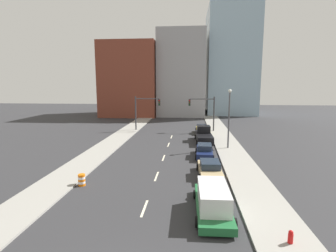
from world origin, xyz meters
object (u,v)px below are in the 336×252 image
traffic_signal_left (143,108)px  fire_hydrant (290,238)px  pickup_truck_black (204,136)px  street_lamp (229,114)px  sedan_navy (204,151)px  traffic_signal_right (206,109)px  sedan_tan (210,169)px  traffic_barrel (82,180)px  box_truck_green (213,200)px  sedan_yellow (202,129)px

traffic_signal_left → fire_hydrant: (13.52, -32.67, -3.52)m
fire_hydrant → pickup_truck_black: (-3.21, 24.28, 0.48)m
street_lamp → sedan_navy: size_ratio=1.57×
traffic_signal_right → sedan_navy: bearing=-93.8°
sedan_tan → traffic_signal_right: bearing=85.4°
traffic_barrel → fire_hydrant: 15.39m
traffic_barrel → box_truck_green: box_truck_green is taller
box_truck_green → street_lamp: bearing=78.3°
street_lamp → sedan_yellow: bearing=105.4°
traffic_signal_left → sedan_tan: (10.17, -22.68, -3.30)m
street_lamp → box_truck_green: street_lamp is taller
traffic_signal_right → street_lamp: (2.10, -12.34, 0.48)m
traffic_barrel → fire_hydrant: size_ratio=1.14×
traffic_signal_left → fire_hydrant: traffic_signal_left is taller
traffic_signal_left → traffic_barrel: (-0.29, -25.86, -3.46)m
fire_hydrant → traffic_signal_left: bearing=112.5°
sedan_tan → sedan_navy: bearing=89.1°
sedan_tan → pickup_truck_black: 14.29m
traffic_signal_right → traffic_barrel: size_ratio=6.36×
street_lamp → fire_hydrant: size_ratio=8.99×
box_truck_green → pickup_truck_black: bearing=87.9°
sedan_navy → traffic_barrel: bearing=-135.3°
pickup_truck_black → sedan_yellow: bearing=88.0°
traffic_signal_left → pickup_truck_black: traffic_signal_left is taller
traffic_signal_left → box_truck_green: traffic_signal_left is taller
traffic_signal_right → sedan_navy: (-1.07, -16.25, -3.29)m
traffic_signal_right → traffic_barrel: traffic_signal_right is taller
street_lamp → sedan_tan: (-3.00, -10.34, -3.77)m
traffic_signal_left → box_truck_green: 31.31m
street_lamp → sedan_yellow: 11.60m
sedan_tan → sedan_yellow: bearing=87.4°
sedan_tan → pickup_truck_black: size_ratio=0.75×
street_lamp → sedan_navy: 6.29m
fire_hydrant → traffic_signal_right: bearing=94.3°
traffic_barrel → street_lamp: bearing=45.1°
fire_hydrant → box_truck_green: size_ratio=0.13×
traffic_signal_right → sedan_tan: 22.94m
traffic_signal_right → pickup_truck_black: bearing=-95.2°
fire_hydrant → sedan_yellow: 31.09m
sedan_navy → fire_hydrant: bearing=-76.3°
sedan_tan → sedan_navy: (-0.16, 6.43, 0.01)m
traffic_signal_left → traffic_barrel: size_ratio=6.36×
street_lamp → box_truck_green: size_ratio=1.20×
pickup_truck_black → street_lamp: bearing=-56.3°
traffic_signal_right → sedan_tan: bearing=-92.3°
traffic_signal_left → street_lamp: street_lamp is taller
traffic_signal_right → fire_hydrant: bearing=-85.7°
street_lamp → fire_hydrant: (0.35, -20.33, -4.00)m
traffic_signal_left → pickup_truck_black: bearing=-39.2°
sedan_navy → pickup_truck_black: size_ratio=0.75×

